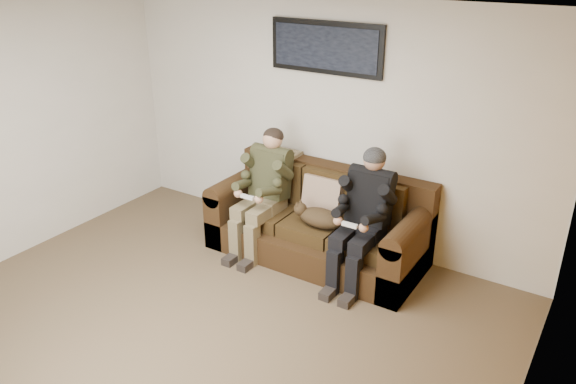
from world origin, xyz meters
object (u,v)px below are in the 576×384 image
Objects in this scene: person_left at (264,185)px; framed_poster at (326,48)px; cat at (319,217)px; person_right at (364,210)px; sofa at (320,224)px.

person_left is 1.04× the size of framed_poster.
person_right is at bearing 3.97° from cat.
cat is at bearing -64.14° from sofa.
person_right reaches higher than person_left.
sofa is 1.71× the size of person_right.
cat is at bearing -2.70° from person_left.
person_left reaches higher than cat.
person_right is 1.67m from framed_poster.
sofa reaches higher than cat.
sofa is 3.40× the size of cat.
person_left is at bearing -179.98° from person_right.
person_right is at bearing -36.44° from framed_poster.
cat is 0.53× the size of framed_poster.
person_left is 1.53m from framed_poster.
framed_poster is at bearing 143.56° from person_right.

